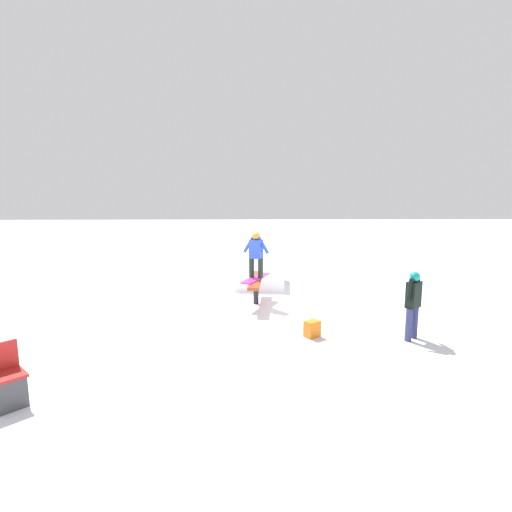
% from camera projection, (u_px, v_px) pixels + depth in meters
% --- Properties ---
extents(ground_plane, '(60.00, 60.00, 0.00)m').
position_uv_depth(ground_plane, '(256.00, 304.00, 10.57)').
color(ground_plane, white).
extents(rail_feature, '(2.05, 0.47, 0.68)m').
position_uv_depth(rail_feature, '(256.00, 283.00, 10.48)').
color(rail_feature, black).
rests_on(rail_feature, ground).
extents(snow_kicker_ramp, '(1.93, 1.66, 0.47)m').
position_uv_depth(snow_kicker_ramp, '(261.00, 278.00, 12.54)').
color(snow_kicker_ramp, white).
rests_on(snow_kicker_ramp, ground).
extents(main_rider_on_rail, '(1.36, 0.80, 1.24)m').
position_uv_depth(main_rider_on_rail, '(256.00, 256.00, 10.36)').
color(main_rider_on_rail, '#D32D8F').
rests_on(main_rider_on_rail, rail_feature).
extents(bystander_black, '(0.46, 0.50, 1.40)m').
position_uv_depth(bystander_black, '(413.00, 302.00, 7.93)').
color(bystander_black, navy).
rests_on(bystander_black, ground).
extents(loose_snowboard_white, '(1.46, 0.36, 0.02)m').
position_uv_depth(loose_snowboard_white, '(148.00, 270.00, 14.91)').
color(loose_snowboard_white, silver).
rests_on(loose_snowboard_white, ground).
extents(folding_chair, '(0.62, 0.62, 0.88)m').
position_uv_depth(folding_chair, '(6.00, 377.00, 5.52)').
color(folding_chair, '#3F3F44').
rests_on(folding_chair, ground).
extents(backpack_on_snow, '(0.36, 0.37, 0.34)m').
position_uv_depth(backpack_on_snow, '(312.00, 329.00, 8.17)').
color(backpack_on_snow, orange).
rests_on(backpack_on_snow, ground).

